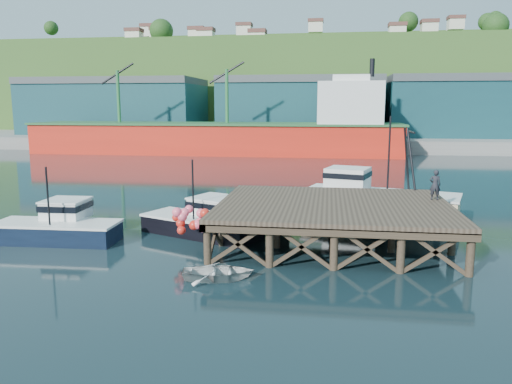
% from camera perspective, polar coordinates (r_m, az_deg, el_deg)
% --- Properties ---
extents(ground, '(300.00, 300.00, 0.00)m').
position_cam_1_polar(ground, '(27.54, -2.80, -5.25)').
color(ground, black).
rests_on(ground, ground).
extents(wharf, '(12.00, 10.00, 2.62)m').
position_cam_1_polar(wharf, '(26.43, 8.88, -1.68)').
color(wharf, brown).
rests_on(wharf, ground).
extents(far_quay, '(160.00, 40.00, 2.00)m').
position_cam_1_polar(far_quay, '(96.43, 5.22, 6.11)').
color(far_quay, gray).
rests_on(far_quay, ground).
extents(warehouse_left, '(32.00, 16.00, 9.00)m').
position_cam_1_polar(warehouse_left, '(99.55, -15.72, 9.08)').
color(warehouse_left, '#17494C').
rests_on(warehouse_left, far_quay).
extents(warehouse_mid, '(28.00, 16.00, 9.00)m').
position_cam_1_polar(warehouse_mid, '(91.24, 5.10, 9.36)').
color(warehouse_mid, '#17494C').
rests_on(warehouse_mid, far_quay).
extents(warehouse_right, '(30.00, 16.00, 9.00)m').
position_cam_1_polar(warehouse_right, '(94.42, 23.81, 8.59)').
color(warehouse_right, '#17494C').
rests_on(warehouse_right, far_quay).
extents(cargo_ship, '(55.50, 10.00, 13.75)m').
position_cam_1_polar(cargo_ship, '(75.43, -2.15, 6.89)').
color(cargo_ship, red).
rests_on(cargo_ship, ground).
extents(hillside, '(220.00, 50.00, 22.00)m').
position_cam_1_polar(hillside, '(126.26, 6.05, 11.50)').
color(hillside, '#2D511E').
rests_on(hillside, ground).
extents(boat_navy, '(6.63, 3.59, 4.10)m').
position_cam_1_polar(boat_navy, '(28.81, -21.56, -3.57)').
color(boat_navy, black).
rests_on(boat_navy, ground).
extents(boat_black, '(7.42, 6.18, 4.31)m').
position_cam_1_polar(boat_black, '(28.33, -5.87, -3.21)').
color(boat_black, black).
rests_on(boat_black, ground).
extents(trawler, '(10.32, 6.13, 6.52)m').
position_cam_1_polar(trawler, '(33.26, 13.62, -0.52)').
color(trawler, beige).
rests_on(trawler, ground).
extents(dinghy, '(3.31, 2.63, 0.62)m').
position_cam_1_polar(dinghy, '(21.12, -4.33, -9.12)').
color(dinghy, silver).
rests_on(dinghy, ground).
extents(dockworker, '(0.61, 0.41, 1.64)m').
position_cam_1_polar(dockworker, '(28.61, 19.78, 0.78)').
color(dockworker, black).
rests_on(dockworker, wharf).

